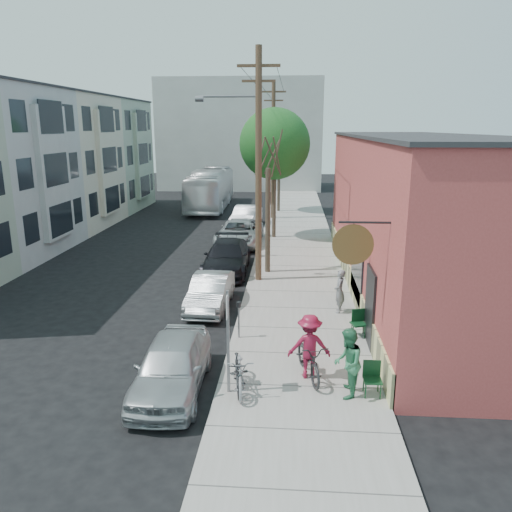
# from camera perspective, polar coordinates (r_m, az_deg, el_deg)

# --- Properties ---
(ground) EXTENTS (120.00, 120.00, 0.00)m
(ground) POSITION_cam_1_polar(r_m,az_deg,el_deg) (18.02, -8.84, -8.19)
(ground) COLOR black
(sidewalk) EXTENTS (4.50, 58.00, 0.15)m
(sidewalk) POSITION_cam_1_polar(r_m,az_deg,el_deg) (28.02, 4.71, 0.39)
(sidewalk) COLOR #9D9891
(sidewalk) RESTS_ON ground
(cafe_building) EXTENTS (6.60, 20.20, 6.61)m
(cafe_building) POSITION_cam_1_polar(r_m,az_deg,el_deg) (22.06, 17.43, 4.46)
(cafe_building) COLOR #AB423F
(cafe_building) RESTS_ON ground
(apartment_row) EXTENTS (6.30, 32.00, 9.00)m
(apartment_row) POSITION_cam_1_polar(r_m,az_deg,el_deg) (34.13, -23.70, 9.31)
(apartment_row) COLOR #9CA98F
(apartment_row) RESTS_ON ground
(end_cap_building) EXTENTS (18.00, 8.00, 12.00)m
(end_cap_building) POSITION_cam_1_polar(r_m,az_deg,el_deg) (58.48, -1.69, 13.67)
(end_cap_building) COLOR #B1B1AB
(end_cap_building) RESTS_ON ground
(sign_post) EXTENTS (0.07, 0.45, 2.80)m
(sign_post) POSITION_cam_1_polar(r_m,az_deg,el_deg) (12.90, -3.23, -8.67)
(sign_post) COLOR slate
(sign_post) RESTS_ON sidewalk
(parking_meter_near) EXTENTS (0.14, 0.14, 1.24)m
(parking_meter_near) POSITION_cam_1_polar(r_m,az_deg,el_deg) (16.44, -1.98, -6.61)
(parking_meter_near) COLOR slate
(parking_meter_near) RESTS_ON sidewalk
(parking_meter_far) EXTENTS (0.14, 0.14, 1.24)m
(parking_meter_far) POSITION_cam_1_polar(r_m,az_deg,el_deg) (26.73, 0.47, 1.74)
(parking_meter_far) COLOR slate
(parking_meter_far) RESTS_ON sidewalk
(utility_pole_near) EXTENTS (3.57, 0.28, 10.00)m
(utility_pole_near) POSITION_cam_1_polar(r_m,az_deg,el_deg) (21.86, 0.14, 10.61)
(utility_pole_near) COLOR #503A28
(utility_pole_near) RESTS_ON sidewalk
(utility_pole_far) EXTENTS (1.80, 0.28, 10.00)m
(utility_pole_far) POSITION_cam_1_polar(r_m,az_deg,el_deg) (37.75, 1.98, 12.18)
(utility_pole_far) COLOR #503A28
(utility_pole_far) RESTS_ON sidewalk
(tree_bare) EXTENTS (0.24, 0.24, 4.93)m
(tree_bare) POSITION_cam_1_polar(r_m,az_deg,el_deg) (23.50, 1.36, 4.01)
(tree_bare) COLOR #44392C
(tree_bare) RESTS_ON sidewalk
(tree_leafy_mid) EXTENTS (4.30, 4.30, 7.90)m
(tree_leafy_mid) POSITION_cam_1_polar(r_m,az_deg,el_deg) (30.95, 2.14, 12.66)
(tree_leafy_mid) COLOR #44392C
(tree_leafy_mid) RESTS_ON sidewalk
(tree_leafy_far) EXTENTS (4.10, 4.10, 8.01)m
(tree_leafy_far) POSITION_cam_1_polar(r_m,az_deg,el_deg) (41.07, 2.68, 13.42)
(tree_leafy_far) COLOR #44392C
(tree_leafy_far) RESTS_ON sidewalk
(patio_chair_a) EXTENTS (0.63, 0.63, 0.88)m
(patio_chair_a) POSITION_cam_1_polar(r_m,az_deg,el_deg) (17.02, 11.64, -7.58)
(patio_chair_a) COLOR #0F381C
(patio_chair_a) RESTS_ON sidewalk
(patio_chair_b) EXTENTS (0.51, 0.51, 0.88)m
(patio_chair_b) POSITION_cam_1_polar(r_m,az_deg,el_deg) (13.60, 13.16, -13.59)
(patio_chair_b) COLOR #0F381C
(patio_chair_b) RESTS_ON sidewalk
(patron_grey) EXTENTS (0.48, 0.65, 1.64)m
(patron_grey) POSITION_cam_1_polar(r_m,az_deg,el_deg) (18.89, 9.52, -3.99)
(patron_grey) COLOR slate
(patron_grey) RESTS_ON sidewalk
(patron_green) EXTENTS (0.83, 0.99, 1.84)m
(patron_green) POSITION_cam_1_polar(r_m,az_deg,el_deg) (13.23, 10.42, -11.94)
(patron_green) COLOR #317C52
(patron_green) RESTS_ON sidewalk
(cyclist) EXTENTS (1.22, 0.75, 1.83)m
(cyclist) POSITION_cam_1_polar(r_m,az_deg,el_deg) (14.01, 6.11, -10.21)
(cyclist) COLOR maroon
(cyclist) RESTS_ON sidewalk
(cyclist_bike) EXTENTS (1.21, 2.19, 1.09)m
(cyclist_bike) POSITION_cam_1_polar(r_m,az_deg,el_deg) (14.17, 6.07, -11.57)
(cyclist_bike) COLOR black
(cyclist_bike) RESTS_ON sidewalk
(parked_bike_a) EXTENTS (0.67, 1.60, 0.93)m
(parked_bike_a) POSITION_cam_1_polar(r_m,az_deg,el_deg) (13.48, -2.16, -13.32)
(parked_bike_a) COLOR black
(parked_bike_a) RESTS_ON sidewalk
(parked_bike_b) EXTENTS (0.91, 1.99, 1.01)m
(parked_bike_b) POSITION_cam_1_polar(r_m,az_deg,el_deg) (13.52, -1.82, -13.04)
(parked_bike_b) COLOR gray
(parked_bike_b) RESTS_ON sidewalk
(car_0) EXTENTS (1.85, 4.37, 1.48)m
(car_0) POSITION_cam_1_polar(r_m,az_deg,el_deg) (13.81, -9.59, -12.24)
(car_0) COLOR #ADB2B6
(car_0) RESTS_ON ground
(car_1) EXTENTS (1.48, 4.02, 1.31)m
(car_1) POSITION_cam_1_polar(r_m,az_deg,el_deg) (19.61, -5.24, -4.12)
(car_1) COLOR #989C9F
(car_1) RESTS_ON ground
(car_2) EXTENTS (2.18, 5.19, 1.50)m
(car_2) POSITION_cam_1_polar(r_m,az_deg,el_deg) (24.39, -3.33, -0.11)
(car_2) COLOR black
(car_2) RESTS_ON ground
(car_3) EXTENTS (2.72, 5.45, 1.48)m
(car_3) POSITION_cam_1_polar(r_m,az_deg,el_deg) (29.97, -1.90, 2.67)
(car_3) COLOR #AEB3B6
(car_3) RESTS_ON ground
(car_4) EXTENTS (2.03, 4.71, 1.51)m
(car_4) POSITION_cam_1_polar(r_m,az_deg,el_deg) (35.31, -1.14, 4.52)
(car_4) COLOR #A2A3A9
(car_4) RESTS_ON ground
(bus) EXTENTS (3.11, 12.06, 3.34)m
(bus) POSITION_cam_1_polar(r_m,az_deg,el_deg) (43.86, -5.20, 7.64)
(bus) COLOR white
(bus) RESTS_ON ground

